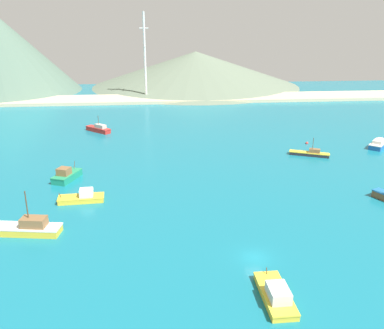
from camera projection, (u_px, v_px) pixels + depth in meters
name	position (u px, v px, depth m)	size (l,w,h in m)	color
ground	(222.00, 182.00, 88.30)	(260.00, 280.00, 0.50)	#146B7F
fishing_boat_1	(310.00, 153.00, 104.01)	(9.64, 5.60, 4.64)	#232328
fishing_boat_3	(28.00, 228.00, 66.41)	(11.20, 4.74, 7.30)	gold
fishing_boat_4	(379.00, 144.00, 111.14)	(8.67, 9.04, 2.16)	#1E5BA8
fishing_boat_5	(66.00, 175.00, 88.32)	(5.66, 7.91, 3.05)	#198466
fishing_boat_6	(82.00, 197.00, 78.22)	(8.58, 3.63, 2.36)	gold
fishing_boat_7	(276.00, 294.00, 50.73)	(3.37, 8.95, 2.32)	gold
fishing_boat_9	(99.00, 129.00, 125.60)	(8.06, 7.69, 5.13)	red
buoy_1	(307.00, 143.00, 114.15)	(0.79, 0.79, 0.79)	red
beach_strip	(188.00, 98.00, 174.76)	(247.00, 17.70, 1.20)	#C6B793
hill_central	(196.00, 69.00, 209.17)	(102.54, 102.54, 16.68)	#60705B
radio_tower	(145.00, 56.00, 169.38)	(3.47, 2.77, 34.68)	silver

